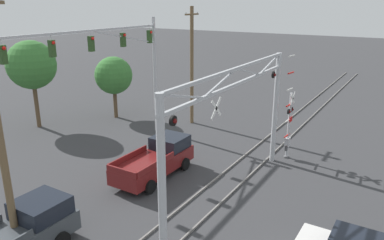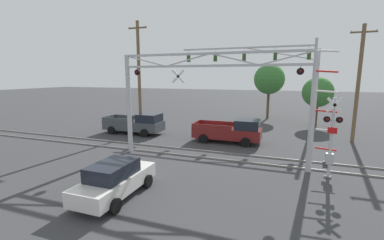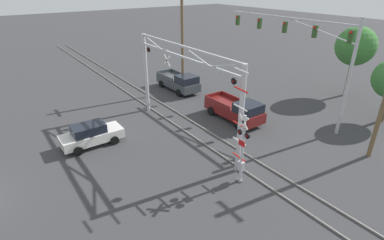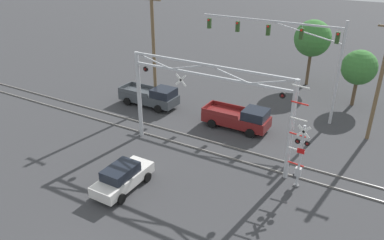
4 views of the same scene
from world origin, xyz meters
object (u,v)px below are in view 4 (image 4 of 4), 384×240
crossing_signal_mast (299,155)px  utility_pole_right (380,81)px  pickup_truck_lead (239,118)px  utility_pole_left (154,51)px  background_tree_far_left_verge (313,38)px  background_tree_beyond_span (359,68)px  crossing_gantry (207,99)px  sedan_waiting (122,177)px  traffic_signal_span (299,47)px  pickup_truck_following (151,96)px

crossing_signal_mast → utility_pole_right: bearing=71.2°
pickup_truck_lead → utility_pole_left: size_ratio=0.53×
utility_pole_left → background_tree_far_left_verge: size_ratio=1.48×
background_tree_beyond_span → background_tree_far_left_verge: 6.30m
crossing_gantry → crossing_signal_mast: 6.94m
crossing_signal_mast → utility_pole_left: bearing=157.9°
crossing_signal_mast → pickup_truck_lead: (-6.22, 5.53, -1.31)m
crossing_gantry → sedan_waiting: crossing_gantry is taller
pickup_truck_lead → background_tree_beyond_span: background_tree_beyond_span is taller
utility_pole_left → utility_pole_right: size_ratio=1.10×
crossing_gantry → traffic_signal_span: traffic_signal_span is taller
sedan_waiting → utility_pole_left: bearing=116.0°
pickup_truck_following → utility_pole_left: (0.32, 0.24, 4.23)m
crossing_signal_mast → pickup_truck_following: 16.18m
pickup_truck_lead → pickup_truck_following: 8.84m
sedan_waiting → utility_pole_left: 13.56m
pickup_truck_following → background_tree_far_left_verge: size_ratio=0.82×
crossing_gantry → pickup_truck_lead: bearing=85.4°
sedan_waiting → background_tree_beyond_span: background_tree_beyond_span is taller
pickup_truck_lead → utility_pole_right: (9.26, 3.38, 3.79)m
utility_pole_left → background_tree_beyond_span: (15.67, 9.25, -1.56)m
pickup_truck_lead → pickup_truck_following: size_ratio=0.97×
utility_pole_left → background_tree_far_left_verge: (10.54, 12.67, -0.27)m
utility_pole_right → traffic_signal_span: bearing=168.6°
background_tree_beyond_span → crossing_gantry: bearing=-117.3°
pickup_truck_following → utility_pole_right: (18.10, 3.16, 3.79)m
background_tree_beyond_span → background_tree_far_left_verge: (-5.13, 3.42, 1.29)m
background_tree_beyond_span → pickup_truck_lead: bearing=-126.4°
traffic_signal_span → pickup_truck_following: bearing=-159.2°
pickup_truck_lead → crossing_gantry: bearing=-94.6°
crossing_gantry → pickup_truck_lead: (0.39, 4.90, -3.31)m
sedan_waiting → crossing_gantry: bearing=68.0°
traffic_signal_span → background_tree_far_left_verge: traffic_signal_span is taller
utility_pole_left → utility_pole_right: bearing=9.3°
sedan_waiting → background_tree_beyond_span: size_ratio=0.81×
utility_pole_left → background_tree_beyond_span: size_ratio=1.94×
crossing_signal_mast → sedan_waiting: size_ratio=1.56×
utility_pole_left → sedan_waiting: bearing=-64.0°
background_tree_far_left_verge → utility_pole_left: bearing=-129.8°
utility_pole_right → crossing_signal_mast: bearing=-108.8°
crossing_signal_mast → background_tree_beyond_span: (0.92, 15.23, 1.37)m
traffic_signal_span → sedan_waiting: bearing=-110.0°
crossing_gantry → background_tree_far_left_verge: (2.41, 18.02, 0.65)m
crossing_gantry → pickup_truck_following: crossing_gantry is taller
sedan_waiting → background_tree_beyond_span: 23.26m
utility_pole_right → background_tree_far_left_verge: 12.14m
pickup_truck_lead → utility_pole_right: bearing=20.0°
crossing_signal_mast → background_tree_beyond_span: size_ratio=1.27×
sedan_waiting → utility_pole_left: size_ratio=0.42×
utility_pole_left → pickup_truck_lead: bearing=-3.1°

